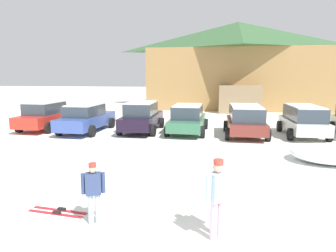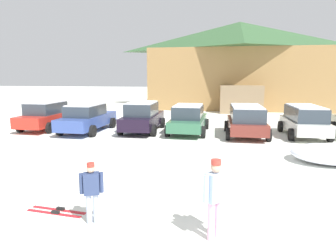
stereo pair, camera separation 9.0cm
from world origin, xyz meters
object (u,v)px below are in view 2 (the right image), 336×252
at_px(ski_lodge, 239,64).
at_px(parked_blue_hatchback, 87,118).
at_px(parked_green_coupe, 188,119).
at_px(pair_of_skis, 57,211).
at_px(parked_silver_wagon, 304,120).
at_px(plowed_snow_pile, 329,154).
at_px(parked_black_sedan, 142,117).
at_px(parked_red_sedan, 48,115).
at_px(skier_teen_in_navy_coat, 92,190).
at_px(skier_adult_in_blue_parka, 215,195).
at_px(parked_maroon_van, 246,120).

xyz_separation_m(ski_lodge, parked_blue_hatchback, (-9.82, -16.05, -3.56)).
bearing_deg(parked_green_coupe, pair_of_skis, -102.28).
relative_size(parked_silver_wagon, plowed_snow_pile, 1.45).
relative_size(parked_green_coupe, parked_silver_wagon, 1.12).
relative_size(parked_black_sedan, plowed_snow_pile, 1.60).
height_order(parked_black_sedan, plowed_snow_pile, parked_black_sedan).
height_order(ski_lodge, parked_blue_hatchback, ski_lodge).
xyz_separation_m(parked_red_sedan, skier_teen_in_navy_coat, (7.48, -11.08, -0.06)).
bearing_deg(parked_black_sedan, skier_adult_in_blue_parka, -69.72).
height_order(ski_lodge, parked_red_sedan, ski_lodge).
height_order(parked_green_coupe, parked_maroon_van, parked_maroon_van).
distance_m(skier_teen_in_navy_coat, plowed_snow_pile, 9.19).
bearing_deg(parked_green_coupe, plowed_snow_pile, -41.49).
distance_m(skier_adult_in_blue_parka, skier_teen_in_navy_coat, 2.71).
xyz_separation_m(ski_lodge, parked_green_coupe, (-3.91, -15.53, -3.57)).
bearing_deg(parked_maroon_van, skier_teen_in_navy_coat, -112.70).
distance_m(parked_silver_wagon, skier_adult_in_blue_parka, 12.13).
height_order(parked_red_sedan, parked_black_sedan, parked_black_sedan).
relative_size(skier_teen_in_navy_coat, plowed_snow_pile, 0.50).
relative_size(ski_lodge, pair_of_skis, 12.09).
relative_size(pair_of_skis, plowed_snow_pile, 0.54).
bearing_deg(parked_black_sedan, skier_teen_in_navy_coat, -82.36).
xyz_separation_m(parked_silver_wagon, skier_adult_in_blue_parka, (-4.80, -11.14, 0.04)).
bearing_deg(plowed_snow_pile, ski_lodge, 95.24).
bearing_deg(parked_blue_hatchback, parked_red_sedan, 168.64).
height_order(parked_silver_wagon, plowed_snow_pile, parked_silver_wagon).
bearing_deg(parked_black_sedan, parked_red_sedan, 179.75).
relative_size(parked_maroon_van, pair_of_skis, 2.72).
xyz_separation_m(parked_black_sedan, parked_green_coupe, (2.71, -0.02, -0.05)).
distance_m(parked_red_sedan, skier_adult_in_blue_parka, 15.22).
bearing_deg(ski_lodge, parked_red_sedan, -129.17).
relative_size(parked_red_sedan, plowed_snow_pile, 1.69).
distance_m(ski_lodge, parked_green_coupe, 16.41).
distance_m(parked_blue_hatchback, plowed_snow_pile, 12.60).
xyz_separation_m(ski_lodge, parked_silver_wagon, (2.36, -15.67, -3.49)).
distance_m(parked_blue_hatchback, parked_black_sedan, 3.24).
xyz_separation_m(parked_maroon_van, skier_adult_in_blue_parka, (-1.72, -10.80, 0.04)).
bearing_deg(parked_red_sedan, parked_maroon_van, -2.54).
distance_m(parked_maroon_van, plowed_snow_pile, 5.37).
height_order(parked_silver_wagon, skier_adult_in_blue_parka, parked_silver_wagon).
relative_size(parked_black_sedan, skier_teen_in_navy_coat, 3.17).
distance_m(ski_lodge, skier_teen_in_navy_coat, 27.30).
bearing_deg(parked_maroon_van, pair_of_skis, -118.44).
height_order(parked_blue_hatchback, parked_maroon_van, parked_maroon_van).
xyz_separation_m(skier_adult_in_blue_parka, pair_of_skis, (-3.78, 0.64, -0.92)).
bearing_deg(parked_blue_hatchback, ski_lodge, 58.55).
relative_size(parked_blue_hatchback, parked_black_sedan, 1.07).
relative_size(skier_adult_in_blue_parka, pair_of_skis, 1.12).
distance_m(ski_lodge, pair_of_skis, 27.26).
bearing_deg(parked_blue_hatchback, plowed_snow_pile, -21.51).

